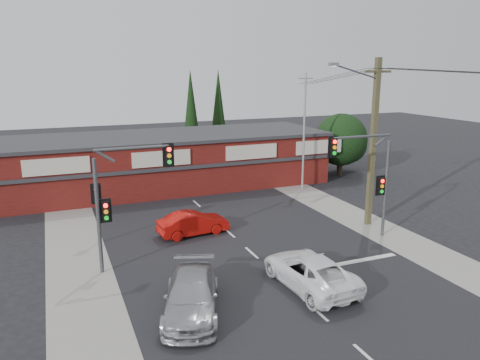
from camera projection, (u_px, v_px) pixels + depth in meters
name	position (u px, v px, depth m)	size (l,w,h in m)	color
ground	(264.00, 264.00, 23.10)	(120.00, 120.00, 0.00)	black
road_strip	(228.00, 231.00, 27.59)	(14.00, 70.00, 0.01)	black
verge_left	(76.00, 253.00, 24.46)	(3.00, 70.00, 0.02)	gray
verge_right	(348.00, 215.00, 30.72)	(3.00, 70.00, 0.02)	gray
stop_line	(341.00, 264.00, 23.03)	(6.50, 0.35, 0.01)	silver
white_suv	(310.00, 271.00, 20.59)	(2.42, 5.26, 1.46)	white
silver_suv	(192.00, 296.00, 18.33)	(2.08, 5.11, 1.48)	#A3A6A9
red_sedan	(193.00, 223.00, 26.98)	(1.43, 4.10, 1.35)	#B30F0B
lane_dashes	(240.00, 242.00, 25.87)	(0.12, 43.77, 0.01)	silver
shop_building	(163.00, 160.00, 37.50)	(27.30, 8.40, 4.22)	#501210
tree_cluster	(340.00, 142.00, 41.70)	(5.90, 5.10, 5.50)	#2D2116
conifer_near	(191.00, 109.00, 44.66)	(1.80, 1.80, 9.25)	#2D2116
conifer_far	(218.00, 107.00, 47.75)	(1.80, 1.80, 9.25)	#2D2116
traffic_mast_left	(120.00, 190.00, 21.60)	(3.77, 0.27, 5.97)	#47494C
traffic_mast_right	(370.00, 170.00, 25.59)	(3.96, 0.27, 5.97)	#47494C
pedestal_signal	(97.00, 201.00, 25.28)	(0.55, 0.27, 3.38)	#47494C
utility_pole	(372.00, 138.00, 27.58)	(4.38, 0.59, 10.00)	brown
steel_pole	(304.00, 130.00, 36.08)	(1.20, 0.16, 9.00)	gray
power_lines	(452.00, 76.00, 21.85)	(2.01, 29.00, 1.22)	black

